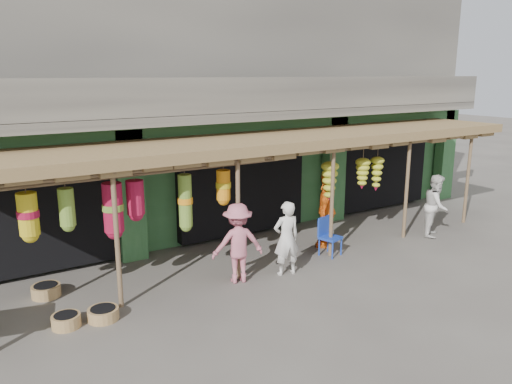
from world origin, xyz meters
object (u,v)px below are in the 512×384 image
person_front (286,238)px  person_vendor (327,209)px  person_right (436,206)px  person_shopper (238,243)px  blue_chair (328,234)px

person_front → person_vendor: person_vendor is taller
person_right → person_shopper: (-5.89, 0.19, 0.01)m
person_right → person_vendor: bearing=130.1°
person_front → person_vendor: (1.88, 0.94, 0.14)m
person_right → person_vendor: (-2.96, 0.90, 0.12)m
blue_chair → person_vendor: size_ratio=0.48×
blue_chair → person_right: 3.36m
person_front → person_right: 4.84m
person_vendor → person_shopper: person_vendor is taller
blue_chair → person_shopper: size_ratio=0.55×
blue_chair → person_front: person_front is taller
person_shopper → person_vendor: bearing=-152.3°
person_right → person_shopper: person_shopper is taller
blue_chair → person_vendor: 0.75m
blue_chair → person_front: bearing=-179.6°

